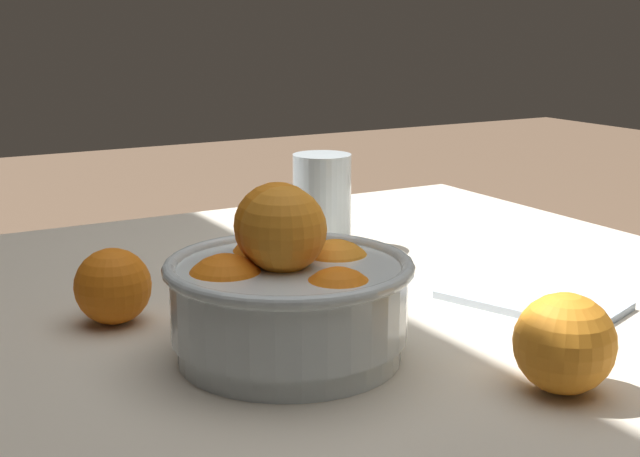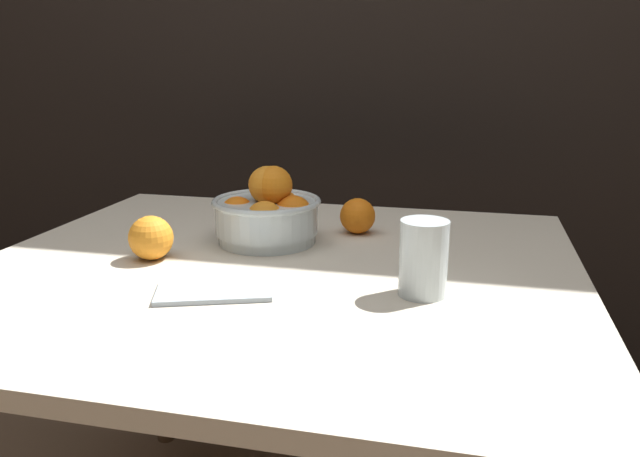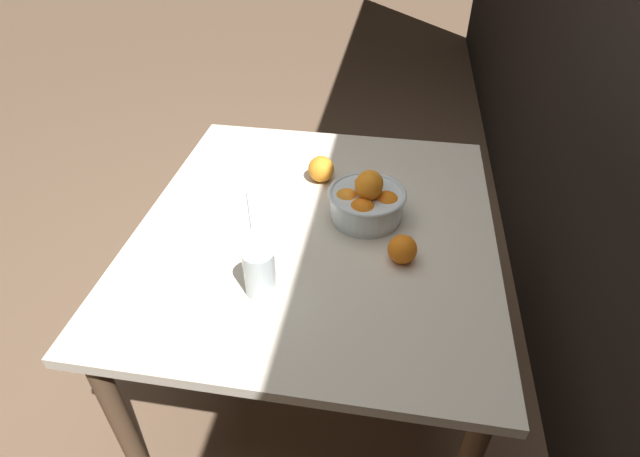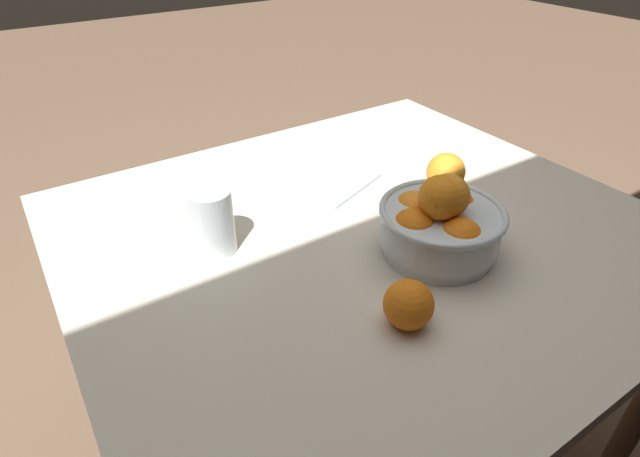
# 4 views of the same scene
# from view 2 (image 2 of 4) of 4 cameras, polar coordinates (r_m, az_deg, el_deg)

# --- Properties ---
(dining_table) EXTENTS (1.08, 0.98, 0.72)m
(dining_table) POSITION_cam_2_polar(r_m,az_deg,el_deg) (1.16, -4.10, -6.98)
(dining_table) COLOR beige
(dining_table) RESTS_ON ground_plane
(fruit_bowl) EXTENTS (0.22, 0.22, 0.16)m
(fruit_bowl) POSITION_cam_2_polar(r_m,az_deg,el_deg) (1.25, -4.75, 1.42)
(fruit_bowl) COLOR silver
(fruit_bowl) RESTS_ON dining_table
(juice_glass) EXTENTS (0.08, 0.08, 0.12)m
(juice_glass) POSITION_cam_2_polar(r_m,az_deg,el_deg) (0.98, 9.43, -3.04)
(juice_glass) COLOR #F4A314
(juice_glass) RESTS_ON dining_table
(orange_loose_near_bowl) EXTENTS (0.08, 0.08, 0.08)m
(orange_loose_near_bowl) POSITION_cam_2_polar(r_m,az_deg,el_deg) (1.18, -15.20, -0.83)
(orange_loose_near_bowl) COLOR orange
(orange_loose_near_bowl) RESTS_ON dining_table
(orange_loose_front) EXTENTS (0.08, 0.08, 0.08)m
(orange_loose_front) POSITION_cam_2_polar(r_m,az_deg,el_deg) (1.32, 3.46, 1.16)
(orange_loose_front) COLOR orange
(orange_loose_front) RESTS_ON dining_table
(napkin) EXTENTS (0.20, 0.16, 0.01)m
(napkin) POSITION_cam_2_polar(r_m,az_deg,el_deg) (1.01, -9.65, -5.60)
(napkin) COLOR silver
(napkin) RESTS_ON dining_table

